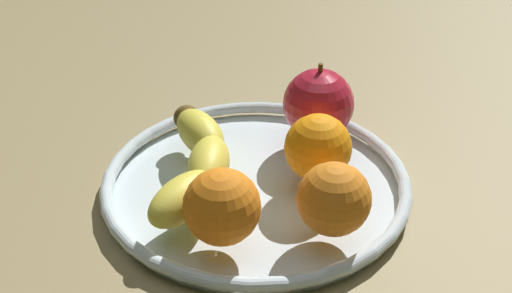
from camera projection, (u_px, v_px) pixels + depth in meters
ground_plane at (256, 207)px, 61.62cm from camera, size 153.49×153.49×4.00cm
fruit_bowl at (256, 182)px, 60.05cm from camera, size 28.35×28.35×1.80cm
banana at (197, 161)px, 58.07cm from camera, size 18.90×7.34×3.65cm
apple at (318, 104)px, 63.49cm from camera, size 7.01×7.01×7.81cm
orange_front_right at (334, 199)px, 51.47cm from camera, size 6.00×6.00×6.00cm
orange_center at (222, 207)px, 50.50cm from camera, size 6.17×6.17×6.17cm
orange_back_right at (318, 149)px, 57.53cm from camera, size 6.07×6.07×6.07cm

